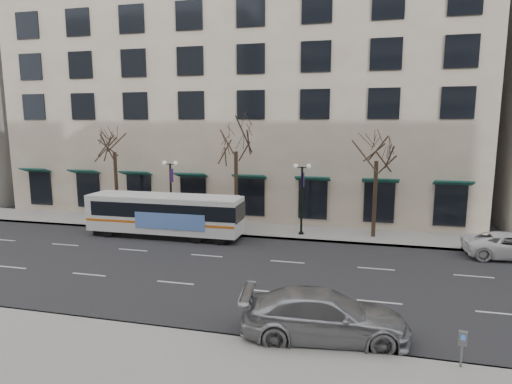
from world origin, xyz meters
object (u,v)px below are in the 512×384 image
(tree_far_mid, at_px, (236,138))
(lamp_post_right, at_px, (302,196))
(tree_far_right, at_px, (377,147))
(white_pickup, at_px, (512,246))
(lamp_post_left, at_px, (171,190))
(pay_station, at_px, (463,341))
(city_bus, at_px, (166,214))
(silver_car, at_px, (324,315))
(tree_far_left, at_px, (114,140))

(tree_far_mid, distance_m, lamp_post_right, 6.41)
(tree_far_right, distance_m, lamp_post_right, 6.11)
(tree_far_mid, bearing_deg, white_pickup, -8.24)
(lamp_post_left, distance_m, pay_station, 23.36)
(lamp_post_right, distance_m, pay_station, 17.28)
(lamp_post_right, relative_size, city_bus, 0.47)
(pay_station, bearing_deg, silver_car, 174.05)
(tree_far_right, bearing_deg, white_pickup, -18.11)
(tree_far_left, bearing_deg, tree_far_right, 0.00)
(lamp_post_left, relative_size, city_bus, 0.47)
(tree_far_right, height_order, lamp_post_right, tree_far_right)
(silver_car, height_order, white_pickup, silver_car)
(tree_far_left, distance_m, lamp_post_left, 6.29)
(city_bus, height_order, pay_station, city_bus)
(lamp_post_right, xyz_separation_m, pay_station, (7.35, -15.53, -1.90))
(pay_station, bearing_deg, tree_far_right, 106.31)
(lamp_post_left, bearing_deg, white_pickup, -4.98)
(tree_far_mid, distance_m, white_pickup, 19.15)
(lamp_post_right, bearing_deg, lamp_post_left, 180.00)
(white_pickup, distance_m, pay_station, 14.64)
(lamp_post_left, relative_size, pay_station, 4.22)
(tree_far_left, xyz_separation_m, tree_far_mid, (10.00, 0.00, 0.21))
(tree_far_mid, distance_m, pay_station, 21.15)
(tree_far_right, height_order, white_pickup, tree_far_right)
(tree_far_right, height_order, silver_car, tree_far_right)
(lamp_post_left, xyz_separation_m, lamp_post_right, (10.00, 0.00, 0.00))
(tree_far_left, xyz_separation_m, lamp_post_left, (5.01, -0.60, -3.75))
(lamp_post_right, bearing_deg, pay_station, -64.66)
(lamp_post_left, bearing_deg, lamp_post_right, 0.00)
(lamp_post_left, height_order, pay_station, lamp_post_left)
(tree_far_right, distance_m, silver_car, 16.13)
(tree_far_left, distance_m, tree_far_right, 20.00)
(lamp_post_left, distance_m, silver_car, 19.38)
(city_bus, bearing_deg, lamp_post_left, 105.00)
(tree_far_right, bearing_deg, lamp_post_right, -173.15)
(lamp_post_left, relative_size, white_pickup, 0.96)
(tree_far_right, distance_m, pay_station, 17.16)
(pay_station, bearing_deg, lamp_post_left, 146.16)
(tree_far_mid, bearing_deg, lamp_post_right, -6.83)
(silver_car, xyz_separation_m, white_pickup, (10.13, 12.40, -0.16))
(white_pickup, bearing_deg, tree_far_mid, 79.30)
(tree_far_left, relative_size, pay_station, 6.75)
(tree_far_left, xyz_separation_m, tree_far_right, (20.00, 0.00, -0.28))
(tree_far_mid, height_order, pay_station, tree_far_mid)
(tree_far_right, bearing_deg, city_bus, -168.17)
(silver_car, bearing_deg, tree_far_mid, 20.44)
(lamp_post_left, bearing_deg, tree_far_left, 173.17)
(tree_far_mid, bearing_deg, tree_far_left, -180.00)
(lamp_post_right, xyz_separation_m, city_bus, (-9.35, -2.40, -1.29))
(lamp_post_right, xyz_separation_m, white_pickup, (12.94, -2.00, -2.19))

